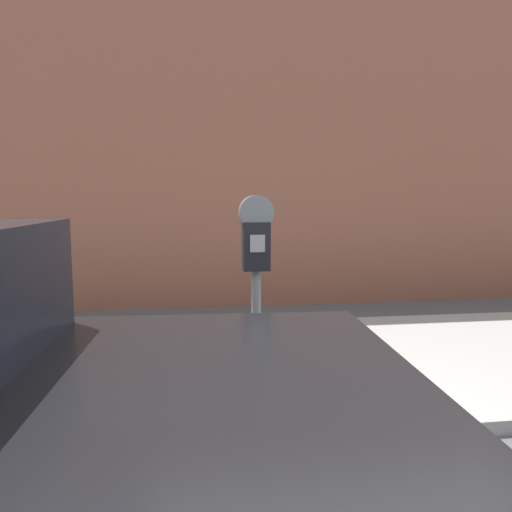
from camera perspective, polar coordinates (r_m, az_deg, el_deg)
sidewalk at (r=4.60m, az=5.08°, el=-12.24°), size 24.00×2.80×0.10m
building_facade at (r=7.15m, az=0.09°, el=14.69°), size 24.00×0.30×5.05m
parking_meter at (r=3.12m, az=0.00°, el=-0.62°), size 0.21×0.13×1.46m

